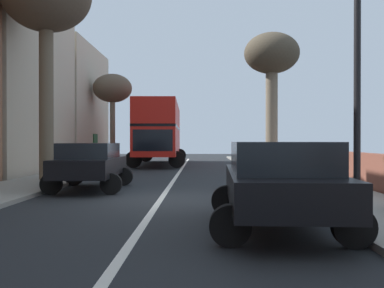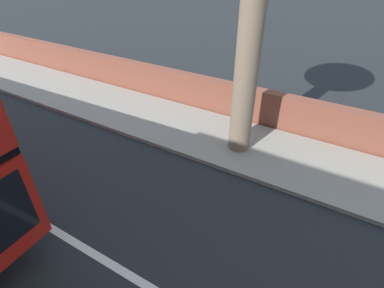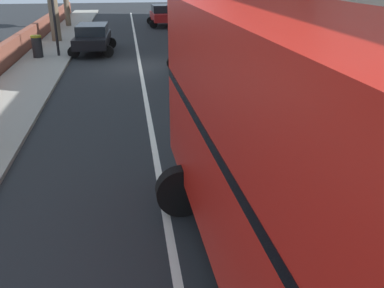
% 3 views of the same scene
% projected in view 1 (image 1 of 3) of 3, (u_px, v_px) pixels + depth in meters
% --- Properties ---
extents(ground_plane, '(84.00, 84.00, 0.00)m').
position_uv_depth(ground_plane, '(161.00, 199.00, 11.93)').
color(ground_plane, black).
extents(road_centre_line, '(0.16, 54.00, 0.01)m').
position_uv_depth(road_centre_line, '(161.00, 199.00, 11.93)').
color(road_centre_line, silver).
rests_on(road_centre_line, ground).
extents(sidewalk_right, '(2.60, 60.00, 0.12)m').
position_uv_depth(sidewalk_right, '(341.00, 197.00, 11.83)').
color(sidewalk_right, gray).
rests_on(sidewalk_right, ground).
extents(double_decker_bus, '(3.78, 11.40, 4.06)m').
position_uv_depth(double_decker_bus, '(160.00, 130.00, 29.54)').
color(double_decker_bus, red).
rests_on(double_decker_bus, ground).
extents(parked_car_black_left_0, '(2.51, 4.34, 1.53)m').
position_uv_depth(parked_car_black_left_0, '(91.00, 163.00, 14.17)').
color(parked_car_black_left_0, black).
rests_on(parked_car_black_left_0, ground).
extents(parked_car_black_right_2, '(2.57, 4.53, 1.58)m').
position_uv_depth(parked_car_black_right_2, '(279.00, 179.00, 7.81)').
color(parked_car_black_right_2, black).
rests_on(parked_car_black_right_2, ground).
extents(street_tree_right_1, '(2.80, 2.80, 6.98)m').
position_uv_depth(street_tree_right_1, '(272.00, 60.00, 22.14)').
color(street_tree_right_1, '#7A6B56').
rests_on(street_tree_right_1, sidewalk_right).
extents(street_tree_left_4, '(2.70, 2.70, 6.13)m').
position_uv_depth(street_tree_left_4, '(112.00, 90.00, 30.19)').
color(street_tree_left_4, '#7A6B56').
rests_on(street_tree_left_4, sidewalk_left).
extents(lamppost_right, '(0.32, 0.32, 6.31)m').
position_uv_depth(lamppost_right, '(357.00, 33.00, 8.91)').
color(lamppost_right, black).
rests_on(lamppost_right, sidewalk_right).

